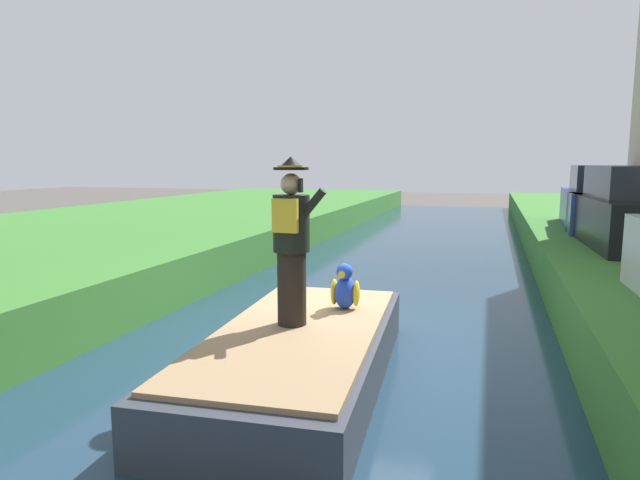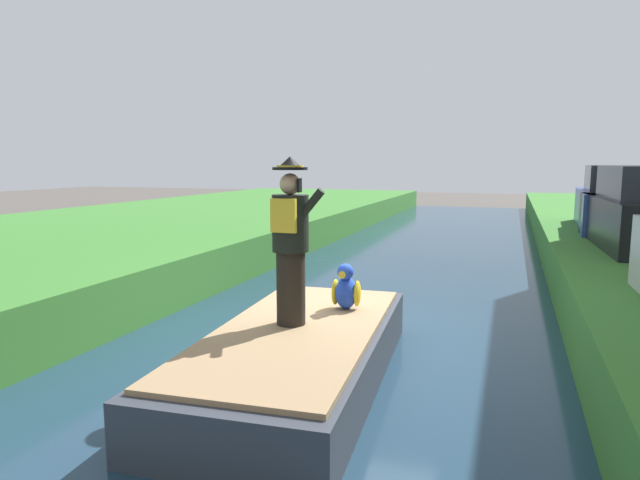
# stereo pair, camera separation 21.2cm
# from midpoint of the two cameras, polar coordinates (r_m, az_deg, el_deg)

# --- Properties ---
(ground_plane) EXTENTS (80.00, 80.00, 0.00)m
(ground_plane) POSITION_cam_midpoint_polar(r_m,az_deg,el_deg) (7.61, 2.71, -11.08)
(ground_plane) COLOR #4C4742
(canal_water) EXTENTS (5.78, 48.00, 0.10)m
(canal_water) POSITION_cam_midpoint_polar(r_m,az_deg,el_deg) (7.59, 2.71, -10.72)
(canal_water) COLOR #1E384C
(canal_water) RESTS_ON ground
(boat) EXTENTS (2.08, 4.31, 0.61)m
(boat) POSITION_cam_midpoint_polar(r_m,az_deg,el_deg) (6.14, -1.33, -11.86)
(boat) COLOR #333842
(boat) RESTS_ON canal_water
(person_pirate) EXTENTS (0.61, 0.42, 1.85)m
(person_pirate) POSITION_cam_midpoint_polar(r_m,az_deg,el_deg) (5.97, -2.06, -0.20)
(person_pirate) COLOR black
(person_pirate) RESTS_ON boat
(parrot_plush) EXTENTS (0.36, 0.35, 0.57)m
(parrot_plush) POSITION_cam_midpoint_polar(r_m,az_deg,el_deg) (6.74, 3.64, -5.15)
(parrot_plush) COLOR blue
(parrot_plush) RESTS_ON boat
(parked_car_blue) EXTENTS (1.93, 4.09, 1.50)m
(parked_car_blue) POSITION_cam_midpoint_polar(r_m,az_deg,el_deg) (14.71, 29.05, 3.42)
(parked_car_blue) COLOR #2D4293
(parked_car_blue) RESTS_ON grass_bank_far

